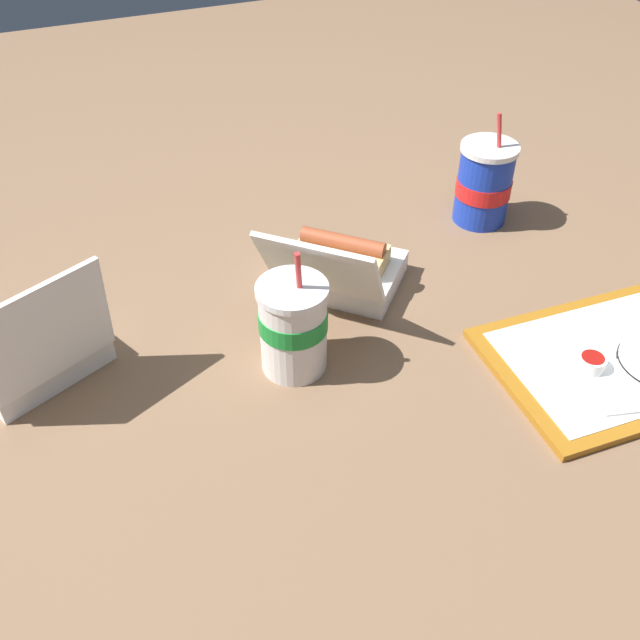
# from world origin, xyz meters

# --- Properties ---
(ground_plane) EXTENTS (3.20, 3.20, 0.00)m
(ground_plane) POSITION_xyz_m (0.00, 0.00, 0.00)
(ground_plane) COLOR brown
(food_tray) EXTENTS (0.38, 0.28, 0.01)m
(food_tray) POSITION_xyz_m (0.37, -0.24, 0.01)
(food_tray) COLOR #A56619
(food_tray) RESTS_ON ground_plane
(ketchup_cup) EXTENTS (0.04, 0.04, 0.02)m
(ketchup_cup) POSITION_xyz_m (0.31, -0.24, 0.03)
(ketchup_cup) COLOR white
(ketchup_cup) RESTS_ON food_tray
(napkin_stack) EXTENTS (0.12, 0.12, 0.00)m
(napkin_stack) POSITION_xyz_m (0.33, -0.29, 0.02)
(napkin_stack) COLOR white
(napkin_stack) RESTS_ON food_tray
(plastic_fork) EXTENTS (0.10, 0.08, 0.00)m
(plastic_fork) POSITION_xyz_m (0.37, -0.18, 0.02)
(plastic_fork) COLOR white
(plastic_fork) RESTS_ON food_tray
(clamshell_hotdog_right) EXTENTS (0.29, 0.29, 0.17)m
(clamshell_hotdog_right) POSITION_xyz_m (0.06, 0.09, 0.04)
(clamshell_hotdog_right) COLOR white
(clamshell_hotdog_right) RESTS_ON ground_plane
(clamshell_sandwich_center) EXTENTS (0.23, 0.23, 0.19)m
(clamshell_sandwich_center) POSITION_xyz_m (-0.42, 0.08, 0.05)
(clamshell_sandwich_center) COLOR white
(clamshell_sandwich_center) RESTS_ON ground_plane
(soda_cup_front) EXTENTS (0.10, 0.10, 0.20)m
(soda_cup_front) POSITION_xyz_m (-0.07, -0.06, 0.08)
(soda_cup_front) COLOR white
(soda_cup_front) RESTS_ON ground_plane
(soda_cup_center) EXTENTS (0.10, 0.10, 0.21)m
(soda_cup_center) POSITION_xyz_m (0.39, 0.18, 0.07)
(soda_cup_center) COLOR #1938B7
(soda_cup_center) RESTS_ON ground_plane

